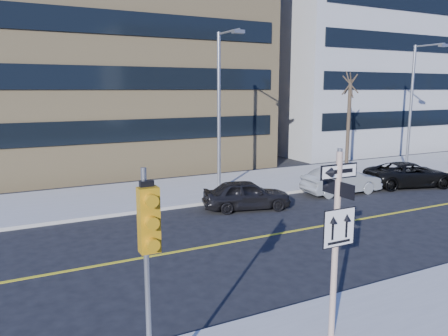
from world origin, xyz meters
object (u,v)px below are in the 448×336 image
sign_pole (336,234)px  parked_car_b (342,181)px  parked_car_a (247,195)px  parked_car_c (410,174)px  street_tree_west (350,87)px  traffic_signal (149,239)px  streetlight_b (414,99)px  streetlight_a (221,102)px

sign_pole → parked_car_b: bearing=47.4°
parked_car_a → parked_car_c: bearing=-75.9°
parked_car_c → parked_car_a: bearing=106.9°
parked_car_c → street_tree_west: (-1.18, 3.80, 4.84)m
sign_pole → parked_car_c: sign_pole is taller
sign_pole → parked_car_b: sign_pole is taller
sign_pole → parked_car_a: sign_pole is taller
traffic_signal → streetlight_b: size_ratio=0.50×
traffic_signal → parked_car_b: traffic_signal is taller
traffic_signal → parked_car_c: traffic_signal is taller
sign_pole → parked_car_c: size_ratio=0.83×
sign_pole → parked_car_c: 17.45m
parked_car_a → streetlight_a: size_ratio=0.49×
parked_car_b → street_tree_west: size_ratio=0.66×
traffic_signal → street_tree_west: 22.14m
parked_car_a → streetlight_b: 15.22m
traffic_signal → parked_car_c: 20.96m
parked_car_b → parked_car_c: (4.62, -0.38, -0.01)m
street_tree_west → streetlight_b: bearing=-6.2°
streetlight_a → streetlight_b: size_ratio=1.00×
traffic_signal → parked_car_a: (7.69, 10.22, -2.36)m
sign_pole → streetlight_b: streetlight_b is taller
parked_car_a → parked_car_c: 10.49m
sign_pole → streetlight_a: bearing=73.2°
traffic_signal → streetlight_a: streetlight_a is taller
traffic_signal → sign_pole: bearing=2.1°
parked_car_b → streetlight_b: (8.44, 2.87, 4.06)m
traffic_signal → parked_car_c: bearing=29.2°
parked_car_b → sign_pole: bearing=140.9°
sign_pole → street_tree_west: street_tree_west is taller
streetlight_a → street_tree_west: streetlight_a is taller
sign_pole → traffic_signal: bearing=-177.9°
street_tree_west → parked_car_c: bearing=-72.8°
parked_car_a → traffic_signal: bearing=157.4°
traffic_signal → street_tree_west: bearing=39.4°
parked_car_a → parked_car_b: size_ratio=0.94×
parked_car_b → parked_car_c: bearing=-91.3°
traffic_signal → streetlight_a: 15.72m
traffic_signal → street_tree_west: size_ratio=0.63×
parked_car_c → streetlight_a: size_ratio=0.61×
streetlight_b → street_tree_west: (-5.00, 0.54, 0.77)m
parked_car_c → street_tree_west: size_ratio=0.77×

